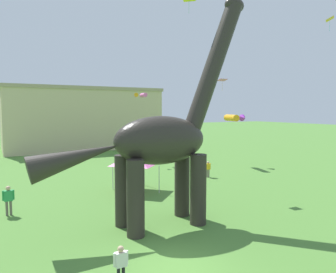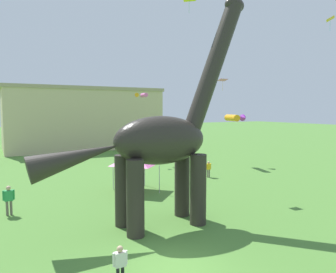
{
  "view_description": "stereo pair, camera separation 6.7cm",
  "coord_description": "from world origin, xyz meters",
  "px_view_note": "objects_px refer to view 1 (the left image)",
  "views": [
    {
      "loc": [
        -6.22,
        -10.85,
        6.26
      ],
      "look_at": [
        2.57,
        5.3,
        4.74
      ],
      "focal_mm": 34.73,
      "sensor_mm": 36.0,
      "label": 1
    },
    {
      "loc": [
        -6.16,
        -10.88,
        6.26
      ],
      "look_at": [
        2.57,
        5.3,
        4.74
      ],
      "focal_mm": 34.73,
      "sensor_mm": 36.0,
      "label": 2
    }
  ],
  "objects_px": {
    "dinosaur_sculpture": "(160,140)",
    "person_strolling_adult": "(121,262)",
    "kite_trailing": "(330,19)",
    "kite_mid_right": "(222,80)",
    "person_watching_child": "(8,198)",
    "festival_canopy_tent": "(135,158)",
    "kite_near_low": "(234,118)",
    "kite_mid_center": "(142,95)",
    "person_photographer": "(208,168)"
  },
  "relations": [
    {
      "from": "person_watching_child",
      "to": "festival_canopy_tent",
      "type": "height_order",
      "value": "festival_canopy_tent"
    },
    {
      "from": "person_strolling_adult",
      "to": "person_photographer",
      "type": "distance_m",
      "value": 19.42
    },
    {
      "from": "kite_trailing",
      "to": "kite_mid_center",
      "type": "distance_m",
      "value": 21.15
    },
    {
      "from": "person_photographer",
      "to": "festival_canopy_tent",
      "type": "bearing_deg",
      "value": -0.66
    },
    {
      "from": "dinosaur_sculpture",
      "to": "person_strolling_adult",
      "type": "height_order",
      "value": "dinosaur_sculpture"
    },
    {
      "from": "dinosaur_sculpture",
      "to": "kite_near_low",
      "type": "distance_m",
      "value": 20.43
    },
    {
      "from": "person_strolling_adult",
      "to": "festival_canopy_tent",
      "type": "height_order",
      "value": "festival_canopy_tent"
    },
    {
      "from": "dinosaur_sculpture",
      "to": "kite_mid_right",
      "type": "relative_size",
      "value": 14.88
    },
    {
      "from": "person_strolling_adult",
      "to": "dinosaur_sculpture",
      "type": "bearing_deg",
      "value": -15.04
    },
    {
      "from": "person_watching_child",
      "to": "kite_mid_center",
      "type": "xyz_separation_m",
      "value": [
        14.79,
        13.79,
        6.88
      ]
    },
    {
      "from": "festival_canopy_tent",
      "to": "person_watching_child",
      "type": "bearing_deg",
      "value": -168.88
    },
    {
      "from": "dinosaur_sculpture",
      "to": "person_photographer",
      "type": "relative_size",
      "value": 8.51
    },
    {
      "from": "kite_trailing",
      "to": "kite_mid_right",
      "type": "relative_size",
      "value": 1.12
    },
    {
      "from": "dinosaur_sculpture",
      "to": "person_strolling_adult",
      "type": "distance_m",
      "value": 7.32
    },
    {
      "from": "dinosaur_sculpture",
      "to": "kite_mid_right",
      "type": "bearing_deg",
      "value": -1.51
    },
    {
      "from": "person_strolling_adult",
      "to": "kite_trailing",
      "type": "distance_m",
      "value": 21.1
    },
    {
      "from": "person_photographer",
      "to": "kite_mid_center",
      "type": "xyz_separation_m",
      "value": [
        -1.98,
        10.51,
        7.05
      ]
    },
    {
      "from": "festival_canopy_tent",
      "to": "kite_trailing",
      "type": "distance_m",
      "value": 17.03
    },
    {
      "from": "kite_trailing",
      "to": "festival_canopy_tent",
      "type": "bearing_deg",
      "value": 145.13
    },
    {
      "from": "kite_near_low",
      "to": "kite_mid_center",
      "type": "relative_size",
      "value": 1.56
    },
    {
      "from": "dinosaur_sculpture",
      "to": "kite_mid_center",
      "type": "distance_m",
      "value": 21.2
    },
    {
      "from": "festival_canopy_tent",
      "to": "kite_mid_center",
      "type": "distance_m",
      "value": 14.48
    },
    {
      "from": "kite_trailing",
      "to": "person_watching_child",
      "type": "bearing_deg",
      "value": 163.05
    },
    {
      "from": "person_strolling_adult",
      "to": "kite_near_low",
      "type": "distance_m",
      "value": 26.99
    },
    {
      "from": "person_strolling_adult",
      "to": "kite_near_low",
      "type": "xyz_separation_m",
      "value": [
        19.89,
        17.69,
        4.45
      ]
    },
    {
      "from": "person_strolling_adult",
      "to": "kite_mid_right",
      "type": "relative_size",
      "value": 1.72
    },
    {
      "from": "kite_near_low",
      "to": "kite_mid_center",
      "type": "xyz_separation_m",
      "value": [
        -8.21,
        6.63,
        2.6
      ]
    },
    {
      "from": "dinosaur_sculpture",
      "to": "person_watching_child",
      "type": "height_order",
      "value": "dinosaur_sculpture"
    },
    {
      "from": "person_photographer",
      "to": "kite_mid_right",
      "type": "bearing_deg",
      "value": 53.15
    },
    {
      "from": "kite_mid_right",
      "to": "kite_near_low",
      "type": "height_order",
      "value": "kite_mid_right"
    },
    {
      "from": "kite_mid_right",
      "to": "kite_mid_center",
      "type": "distance_m",
      "value": 15.4
    },
    {
      "from": "person_watching_child",
      "to": "kite_trailing",
      "type": "distance_m",
      "value": 24.0
    },
    {
      "from": "festival_canopy_tent",
      "to": "kite_trailing",
      "type": "height_order",
      "value": "kite_trailing"
    },
    {
      "from": "dinosaur_sculpture",
      "to": "kite_mid_right",
      "type": "xyz_separation_m",
      "value": [
        7.32,
        4.1,
        3.82
      ]
    },
    {
      "from": "festival_canopy_tent",
      "to": "kite_near_low",
      "type": "height_order",
      "value": "kite_near_low"
    },
    {
      "from": "kite_mid_center",
      "to": "kite_near_low",
      "type": "bearing_deg",
      "value": -38.93
    },
    {
      "from": "kite_trailing",
      "to": "kite_mid_right",
      "type": "bearing_deg",
      "value": 141.43
    },
    {
      "from": "person_strolling_adult",
      "to": "kite_mid_center",
      "type": "bearing_deg",
      "value": -0.82
    },
    {
      "from": "person_watching_child",
      "to": "person_photographer",
      "type": "xyz_separation_m",
      "value": [
        16.77,
        3.28,
        -0.16
      ]
    },
    {
      "from": "kite_near_low",
      "to": "festival_canopy_tent",
      "type": "bearing_deg",
      "value": -159.06
    },
    {
      "from": "person_watching_child",
      "to": "person_strolling_adult",
      "type": "bearing_deg",
      "value": -127.57
    },
    {
      "from": "kite_trailing",
      "to": "kite_mid_right",
      "type": "xyz_separation_m",
      "value": [
        -5.71,
        4.55,
        -4.06
      ]
    },
    {
      "from": "person_watching_child",
      "to": "kite_mid_right",
      "type": "relative_size",
      "value": 2.06
    },
    {
      "from": "kite_trailing",
      "to": "kite_mid_center",
      "type": "relative_size",
      "value": 0.55
    },
    {
      "from": "kite_mid_right",
      "to": "kite_mid_center",
      "type": "bearing_deg",
      "value": 88.82
    },
    {
      "from": "person_watching_child",
      "to": "festival_canopy_tent",
      "type": "xyz_separation_m",
      "value": [
        8.86,
        1.74,
        1.47
      ]
    },
    {
      "from": "person_photographer",
      "to": "kite_near_low",
      "type": "relative_size",
      "value": 0.55
    },
    {
      "from": "person_watching_child",
      "to": "kite_near_low",
      "type": "xyz_separation_m",
      "value": [
        23.01,
        7.16,
        4.28
      ]
    },
    {
      "from": "person_photographer",
      "to": "kite_trailing",
      "type": "distance_m",
      "value": 15.33
    },
    {
      "from": "person_strolling_adult",
      "to": "festival_canopy_tent",
      "type": "distance_m",
      "value": 13.65
    }
  ]
}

